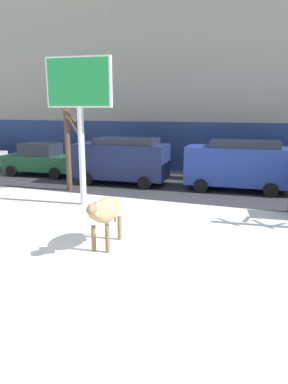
{
  "coord_description": "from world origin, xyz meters",
  "views": [
    {
      "loc": [
        3.46,
        -7.9,
        3.65
      ],
      "look_at": [
        -0.34,
        2.34,
        1.1
      ],
      "focal_mm": 32.87,
      "sensor_mm": 36.0,
      "label": 1
    }
  ],
  "objects_px": {
    "cow_tan": "(106,211)",
    "car_blue_van": "(238,164)",
    "car_navy_van": "(122,159)",
    "bare_tree_left_lot": "(68,140)",
    "pedestrian_near_billboard": "(167,160)",
    "billboard": "(79,92)",
    "car_darkgreen_sedan": "(41,160)"
  },
  "relations": [
    {
      "from": "bare_tree_left_lot",
      "to": "cow_tan",
      "type": "bearing_deg",
      "value": -50.48
    },
    {
      "from": "billboard",
      "to": "pedestrian_near_billboard",
      "type": "height_order",
      "value": "billboard"
    },
    {
      "from": "billboard",
      "to": "pedestrian_near_billboard",
      "type": "xyz_separation_m",
      "value": [
        1.31,
        7.16,
        -3.43
      ]
    },
    {
      "from": "bare_tree_left_lot",
      "to": "car_blue_van",
      "type": "bearing_deg",
      "value": 20.06
    },
    {
      "from": "billboard",
      "to": "bare_tree_left_lot",
      "type": "xyz_separation_m",
      "value": [
        -1.83,
        1.98,
        -1.96
      ]
    },
    {
      "from": "car_navy_van",
      "to": "car_blue_van",
      "type": "height_order",
      "value": "same"
    },
    {
      "from": "billboard",
      "to": "car_blue_van",
      "type": "distance_m",
      "value": 7.76
    },
    {
      "from": "cow_tan",
      "to": "billboard",
      "type": "distance_m",
      "value": 5.69
    },
    {
      "from": "car_darkgreen_sedan",
      "to": "bare_tree_left_lot",
      "type": "xyz_separation_m",
      "value": [
        3.64,
        -2.8,
        1.44
      ]
    },
    {
      "from": "car_blue_van",
      "to": "pedestrian_near_billboard",
      "type": "distance_m",
      "value": 4.85
    },
    {
      "from": "car_darkgreen_sedan",
      "to": "bare_tree_left_lot",
      "type": "height_order",
      "value": "bare_tree_left_lot"
    },
    {
      "from": "cow_tan",
      "to": "bare_tree_left_lot",
      "type": "distance_m",
      "value": 7.43
    },
    {
      "from": "billboard",
      "to": "car_navy_van",
      "type": "bearing_deg",
      "value": 92.37
    },
    {
      "from": "car_navy_van",
      "to": "bare_tree_left_lot",
      "type": "distance_m",
      "value": 2.97
    },
    {
      "from": "billboard",
      "to": "bare_tree_left_lot",
      "type": "distance_m",
      "value": 3.33
    },
    {
      "from": "car_darkgreen_sedan",
      "to": "car_navy_van",
      "type": "height_order",
      "value": "car_navy_van"
    },
    {
      "from": "car_darkgreen_sedan",
      "to": "pedestrian_near_billboard",
      "type": "xyz_separation_m",
      "value": [
        6.77,
        2.38,
        -0.03
      ]
    },
    {
      "from": "cow_tan",
      "to": "bare_tree_left_lot",
      "type": "relative_size",
      "value": 0.44
    },
    {
      "from": "cow_tan",
      "to": "car_darkgreen_sedan",
      "type": "relative_size",
      "value": 0.45
    },
    {
      "from": "cow_tan",
      "to": "pedestrian_near_billboard",
      "type": "distance_m",
      "value": 10.92
    },
    {
      "from": "cow_tan",
      "to": "bare_tree_left_lot",
      "type": "xyz_separation_m",
      "value": [
        -4.65,
        5.63,
        1.36
      ]
    },
    {
      "from": "car_blue_van",
      "to": "bare_tree_left_lot",
      "type": "xyz_separation_m",
      "value": [
        -7.25,
        -2.65,
        1.11
      ]
    },
    {
      "from": "car_navy_van",
      "to": "pedestrian_near_billboard",
      "type": "relative_size",
      "value": 2.72
    },
    {
      "from": "pedestrian_near_billboard",
      "to": "bare_tree_left_lot",
      "type": "distance_m",
      "value": 6.23
    },
    {
      "from": "car_navy_van",
      "to": "pedestrian_near_billboard",
      "type": "bearing_deg",
      "value": 63.55
    },
    {
      "from": "cow_tan",
      "to": "car_blue_van",
      "type": "bearing_deg",
      "value": 72.55
    },
    {
      "from": "car_navy_van",
      "to": "car_blue_van",
      "type": "xyz_separation_m",
      "value": [
        5.6,
        0.44,
        0.0
      ]
    },
    {
      "from": "billboard",
      "to": "car_darkgreen_sedan",
      "type": "distance_m",
      "value": 8.02
    },
    {
      "from": "car_blue_van",
      "to": "bare_tree_left_lot",
      "type": "bearing_deg",
      "value": -159.94
    },
    {
      "from": "car_blue_van",
      "to": "bare_tree_left_lot",
      "type": "relative_size",
      "value": 1.08
    },
    {
      "from": "car_darkgreen_sedan",
      "to": "car_navy_van",
      "type": "relative_size",
      "value": 0.91
    },
    {
      "from": "cow_tan",
      "to": "pedestrian_near_billboard",
      "type": "height_order",
      "value": "pedestrian_near_billboard"
    }
  ]
}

